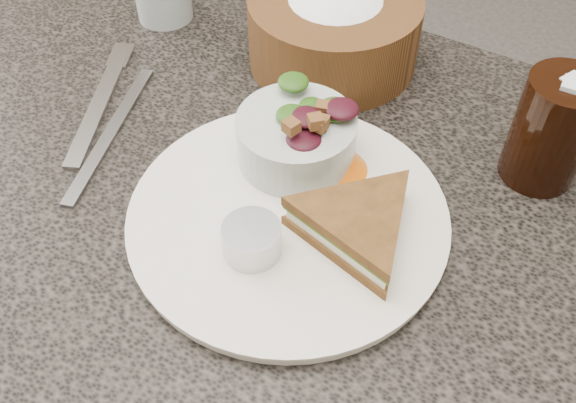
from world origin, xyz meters
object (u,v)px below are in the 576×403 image
(dinner_plate, at_px, (288,217))
(dining_table, at_px, (258,358))
(bread_basket, at_px, (334,20))
(sandwich, at_px, (358,225))
(salad_bowl, at_px, (296,132))
(cola_glass, at_px, (553,126))
(dressing_ramekin, at_px, (252,240))

(dinner_plate, bearing_deg, dining_table, 163.13)
(bread_basket, bearing_deg, sandwich, -57.70)
(dining_table, bearing_deg, dinner_plate, -16.87)
(salad_bowl, relative_size, cola_glass, 0.93)
(dinner_plate, distance_m, dressing_ramekin, 0.06)
(dinner_plate, relative_size, cola_glass, 2.35)
(salad_bowl, height_order, cola_glass, cola_glass)
(dining_table, xyz_separation_m, salad_bowl, (0.03, 0.05, 0.42))
(sandwich, distance_m, salad_bowl, 0.12)
(dinner_plate, bearing_deg, bread_basket, 108.64)
(sandwich, xyz_separation_m, bread_basket, (-0.16, 0.25, 0.03))
(dining_table, xyz_separation_m, dressing_ramekin, (0.06, -0.07, 0.40))
(sandwich, bearing_deg, dressing_ramekin, -127.53)
(dining_table, height_order, dinner_plate, dinner_plate)
(dining_table, distance_m, sandwich, 0.43)
(dinner_plate, relative_size, bread_basket, 1.50)
(salad_bowl, relative_size, dressing_ramekin, 2.25)
(dinner_plate, distance_m, sandwich, 0.08)
(dining_table, relative_size, sandwich, 6.92)
(salad_bowl, distance_m, bread_basket, 0.19)
(dining_table, relative_size, salad_bowl, 8.26)
(dressing_ramekin, distance_m, cola_glass, 0.31)
(salad_bowl, xyz_separation_m, bread_basket, (-0.05, 0.18, 0.01))
(salad_bowl, distance_m, dressing_ramekin, 0.13)
(dinner_plate, xyz_separation_m, sandwich, (0.07, 0.01, 0.03))
(bread_basket, bearing_deg, dressing_ramekin, -75.43)
(dining_table, bearing_deg, sandwich, -5.78)
(dressing_ramekin, relative_size, bread_basket, 0.26)
(dinner_plate, distance_m, cola_glass, 0.27)
(dinner_plate, relative_size, sandwich, 2.11)
(dinner_plate, distance_m, salad_bowl, 0.09)
(cola_glass, bearing_deg, bread_basket, 166.89)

